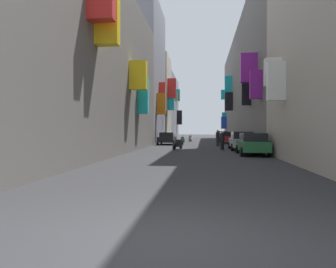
{
  "coord_description": "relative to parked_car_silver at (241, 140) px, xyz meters",
  "views": [
    {
      "loc": [
        0.61,
        -4.64,
        1.74
      ],
      "look_at": [
        -2.63,
        21.75,
        1.34
      ],
      "focal_mm": 31.4,
      "sensor_mm": 36.0,
      "label": 1
    }
  ],
  "objects": [
    {
      "name": "parked_car_blue",
      "position": [
        0.18,
        29.66,
        -0.05
      ],
      "size": [
        2.0,
        4.1,
        1.45
      ],
      "color": "navy",
      "rests_on": "ground"
    },
    {
      "name": "parked_car_silver",
      "position": [
        0.0,
        0.0,
        0.0
      ],
      "size": [
        1.98,
        4.22,
        1.56
      ],
      "color": "#B7B7BC",
      "rests_on": "ground"
    },
    {
      "name": "building_right_mid_b",
      "position": [
        4.19,
        22.91,
        6.96
      ],
      "size": [
        7.2,
        32.01,
        15.54
      ],
      "color": "slate",
      "rests_on": "ground"
    },
    {
      "name": "building_left_far",
      "position": [
        -11.79,
        31.78,
        5.24
      ],
      "size": [
        7.03,
        14.26,
        12.1
      ],
      "color": "gray",
      "rests_on": "ground"
    },
    {
      "name": "traffic_light_near_corner",
      "position": [
        -8.42,
        14.18,
        2.11
      ],
      "size": [
        0.26,
        0.34,
        4.29
      ],
      "color": "#2D2D2D",
      "rests_on": "ground"
    },
    {
      "name": "building_right_mid_a",
      "position": [
        4.19,
        1.33,
        10.15
      ],
      "size": [
        7.36,
        11.14,
        21.95
      ],
      "color": "slate",
      "rests_on": "ground"
    },
    {
      "name": "ground_plane",
      "position": [
        -3.8,
        8.91,
        -0.81
      ],
      "size": [
        140.0,
        140.0,
        0.0
      ],
      "primitive_type": "plane",
      "color": "#2D2D30"
    },
    {
      "name": "scooter_green",
      "position": [
        -5.72,
        9.0,
        -0.35
      ],
      "size": [
        0.57,
        1.9,
        1.13
      ],
      "color": "#287F3D",
      "rests_on": "ground"
    },
    {
      "name": "building_left_near",
      "position": [
        -11.79,
        -7.19,
        5.38
      ],
      "size": [
        7.3,
        27.81,
        12.37
      ],
      "color": "slate",
      "rests_on": "ground"
    },
    {
      "name": "pedestrian_near_left",
      "position": [
        -1.63,
        -0.09,
        -0.01
      ],
      "size": [
        0.48,
        0.48,
        1.62
      ],
      "color": "black",
      "rests_on": "ground"
    },
    {
      "name": "parked_car_red",
      "position": [
        -0.12,
        12.51,
        -0.05
      ],
      "size": [
        1.94,
        4.47,
        1.44
      ],
      "color": "#B21E1E",
      "rests_on": "ground"
    },
    {
      "name": "scooter_white",
      "position": [
        -5.16,
        17.44,
        -0.35
      ],
      "size": [
        0.56,
        1.85,
        1.13
      ],
      "color": "silver",
      "rests_on": "ground"
    },
    {
      "name": "scooter_black",
      "position": [
        -5.5,
        0.03,
        -0.35
      ],
      "size": [
        0.79,
        1.69,
        1.13
      ],
      "color": "black",
      "rests_on": "ground"
    },
    {
      "name": "building_left_mid_c",
      "position": [
        -11.78,
        21.4,
        5.96
      ],
      "size": [
        7.32,
        6.47,
        13.54
      ],
      "color": "#BCB29E",
      "rests_on": "ground"
    },
    {
      "name": "building_left_mid_a",
      "position": [
        -11.8,
        11.69,
        8.04
      ],
      "size": [
        7.08,
        9.96,
        17.7
      ],
      "color": "gray",
      "rests_on": "ground"
    },
    {
      "name": "parked_car_black",
      "position": [
        -7.46,
        8.3,
        -0.06
      ],
      "size": [
        2.0,
        4.37,
        1.42
      ],
      "color": "black",
      "rests_on": "ground"
    },
    {
      "name": "parked_car_yellow",
      "position": [
        0.03,
        19.74,
        -0.06
      ],
      "size": [
        1.85,
        4.13,
        1.42
      ],
      "color": "gold",
      "rests_on": "ground"
    },
    {
      "name": "pedestrian_crossing",
      "position": [
        -1.77,
        5.47,
        0.05
      ],
      "size": [
        0.52,
        0.52,
        1.71
      ],
      "color": "#272727",
      "rests_on": "ground"
    },
    {
      "name": "parked_car_green",
      "position": [
        0.11,
        -5.11,
        -0.02
      ],
      "size": [
        1.9,
        4.1,
        1.51
      ],
      "color": "#236638",
      "rests_on": "ground"
    },
    {
      "name": "pedestrian_near_right",
      "position": [
        -1.17,
        15.53,
        -0.01
      ],
      "size": [
        0.48,
        0.48,
        1.61
      ],
      "color": "black",
      "rests_on": "ground"
    }
  ]
}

